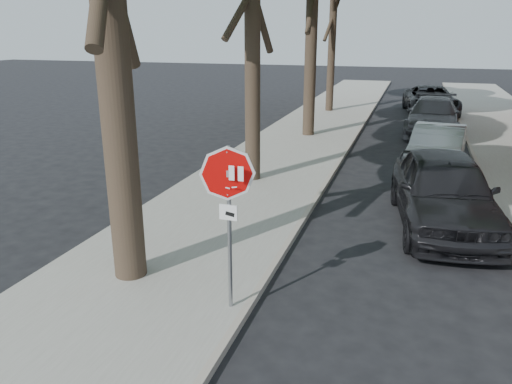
% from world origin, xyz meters
% --- Properties ---
extents(ground, '(120.00, 120.00, 0.00)m').
position_xyz_m(ground, '(0.00, 0.00, 0.00)').
color(ground, black).
rests_on(ground, ground).
extents(sidewalk_left, '(4.00, 55.00, 0.12)m').
position_xyz_m(sidewalk_left, '(-2.50, 12.00, 0.06)').
color(sidewalk_left, gray).
rests_on(sidewalk_left, ground).
extents(curb_left, '(0.12, 55.00, 0.13)m').
position_xyz_m(curb_left, '(-0.45, 12.00, 0.07)').
color(curb_left, '#9E9384').
rests_on(curb_left, ground).
extents(curb_right, '(0.12, 55.00, 0.13)m').
position_xyz_m(curb_right, '(3.95, 12.00, 0.07)').
color(curb_right, '#9E9384').
rests_on(curb_right, ground).
extents(stop_sign, '(0.76, 0.34, 2.61)m').
position_xyz_m(stop_sign, '(-0.70, -0.03, 1.95)').
color(stop_sign, gray).
rests_on(stop_sign, sidewalk_left).
extents(car_a, '(2.68, 5.25, 1.71)m').
position_xyz_m(car_a, '(2.60, 4.96, 0.86)').
color(car_a, black).
rests_on(car_a, ground).
extents(car_b, '(2.04, 4.53, 1.44)m').
position_xyz_m(car_b, '(2.60, 9.96, 0.72)').
color(car_b, '#93969A').
rests_on(car_b, ground).
extents(car_c, '(2.43, 5.42, 1.54)m').
position_xyz_m(car_c, '(2.60, 16.39, 0.77)').
color(car_c, '#444448').
rests_on(car_c, ground).
extents(car_d, '(3.15, 5.66, 1.50)m').
position_xyz_m(car_d, '(2.60, 22.04, 0.75)').
color(car_d, black).
rests_on(car_d, ground).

